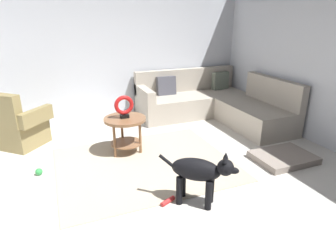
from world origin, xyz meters
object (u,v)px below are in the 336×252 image
torus_sculpture (124,106)px  dog_toy_rope (168,201)px  dog (200,172)px  dog_toy_ball (39,172)px  sectional_couch (213,104)px  armchair (18,126)px  side_table (125,126)px  dog_bed_mat (283,157)px

torus_sculpture → dog_toy_rope: bearing=-86.2°
dog → dog_toy_ball: dog is taller
torus_sculpture → sectional_couch: bearing=23.5°
armchair → side_table: (1.46, -0.84, 0.09)m
dog_bed_mat → dog: bearing=-164.2°
side_table → dog_bed_mat: bearing=-28.9°
torus_sculpture → armchair: bearing=150.2°
sectional_couch → torus_sculpture: sectional_couch is taller
sectional_couch → dog_bed_mat: size_ratio=2.81×
dog_bed_mat → dog_toy_rope: dog_bed_mat is taller
dog_bed_mat → armchair: bearing=150.7°
armchair → torus_sculpture: 1.73m
side_table → dog_bed_mat: (1.97, -1.08, -0.37)m
dog_bed_mat → dog_toy_rope: size_ratio=4.39×
torus_sculpture → dog_toy_rope: (0.09, -1.40, -0.69)m
side_table → dog: bearing=-75.2°
armchair → dog_toy_rope: armchair is taller
dog_bed_mat → sectional_couch: bearing=89.8°
armchair → torus_sculpture: bearing=12.1°
dog → sectional_couch: bearing=-173.5°
dog_bed_mat → dog_toy_rope: 1.90m
dog → side_table: bearing=-125.3°
sectional_couch → dog_toy_rope: size_ratio=12.34×
sectional_couch → side_table: 2.15m
torus_sculpture → dog: bearing=-75.2°
dog_bed_mat → dog: (-1.56, -0.44, 0.33)m
sectional_couch → dog: size_ratio=3.29×
dog → dog_toy_ball: 2.09m
sectional_couch → dog_bed_mat: 1.96m
sectional_couch → dog_toy_ball: size_ratio=25.16×
sectional_couch → torus_sculpture: size_ratio=6.90×
sectional_couch → side_table: bearing=-156.5°
side_table → torus_sculpture: (0.00, -0.00, 0.29)m
sectional_couch → dog: (-1.57, -2.38, 0.09)m
armchair → dog_bed_mat: (3.43, -1.92, -0.28)m
armchair → dog: bearing=-9.8°
torus_sculpture → dog_toy_ball: torus_sculpture is taller
armchair → dog_bed_mat: bearing=12.7°
dog_bed_mat → side_table: bearing=151.1°
dog_toy_ball → dog_toy_rope: (1.29, -1.17, -0.02)m
dog → dog_toy_ball: size_ratio=7.64×
dog_toy_rope → armchair: bearing=124.8°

